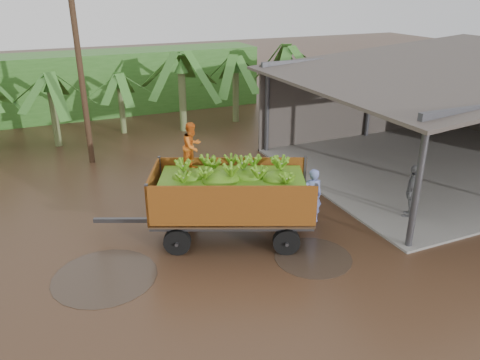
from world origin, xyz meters
The scene contains 8 objects.
ground centered at (0.00, 0.00, 0.00)m, with size 100.00×100.00×0.00m, color black.
packing_shed centered at (11.77, 1.77, 2.50)m, with size 12.78×10.80×4.76m.
hedge_north centered at (-2.00, 16.00, 1.80)m, with size 22.00×3.00×3.60m, color #2D661E.
banana_trailer centered at (0.75, -1.01, 1.42)m, with size 6.52×3.98×3.62m.
man_blue centered at (3.52, -1.11, 0.92)m, with size 0.67×0.44×1.85m, color #6B79C4.
man_grey centered at (6.69, -2.18, 0.94)m, with size 1.10×0.46×1.88m, color slate.
utility_pole centered at (-2.33, 7.53, 3.79)m, with size 1.20×0.24×7.47m.
banana_plants centered at (-4.59, 6.99, 1.93)m, with size 24.80×20.40×4.42m.
Camera 1 is at (-4.10, -12.71, 7.22)m, focal length 35.00 mm.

